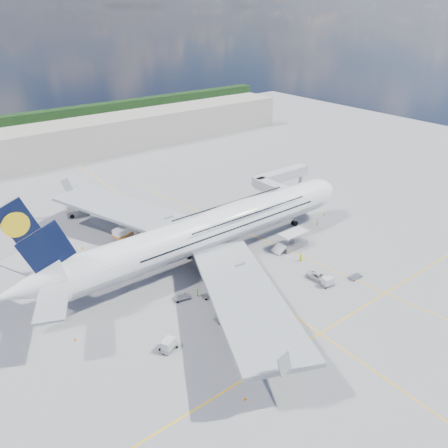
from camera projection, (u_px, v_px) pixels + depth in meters
ground at (241, 279)px, 85.24m from camera, size 300.00×300.00×0.00m
taxi_line_main at (241, 279)px, 85.24m from camera, size 0.25×220.00×0.01m
taxi_line_cross at (320, 333)px, 71.07m from camera, size 120.00×0.25×0.01m
taxi_line_diag at (261, 239)px, 99.97m from camera, size 14.16×99.06×0.01m
airliner at (212, 229)px, 89.40m from camera, size 77.26×79.15×23.71m
jet_bridge at (279, 182)px, 113.28m from camera, size 18.80×12.10×8.50m
cargo_loader at (292, 242)px, 95.92m from camera, size 8.53×3.20×3.67m
terminal at (65, 142)px, 149.85m from camera, size 180.00×16.00×12.00m
tree_line at (117, 110)px, 204.46m from camera, size 160.00×6.00×8.00m
dolly_row_a at (223, 318)px, 73.98m from camera, size 3.02×1.73×0.43m
dolly_row_b at (209, 295)px, 79.92m from camera, size 2.99×1.98×0.40m
dolly_row_c at (181, 298)px, 79.23m from camera, size 3.25×2.24×0.43m
dolly_back at (168, 344)px, 67.30m from camera, size 3.33×2.78×1.86m
dolly_nose_far at (355, 277)px, 85.40m from camera, size 2.88×1.70×0.41m
dolly_nose_near at (328, 281)px, 82.83m from camera, size 2.85×1.76×1.71m
baggage_tug at (265, 289)px, 81.19m from camera, size 2.62×1.69×1.51m
catering_truck_inner at (126, 234)px, 98.22m from camera, size 6.47×3.77×3.62m
catering_truck_outer at (79, 208)px, 110.61m from camera, size 6.94×3.14×4.03m
service_van at (319, 277)px, 84.75m from camera, size 2.78×4.97×1.31m
crew_nose at (317, 222)px, 105.40m from camera, size 0.79×0.66×1.85m
crew_loader at (299, 232)px, 100.95m from camera, size 1.11×1.12×1.82m
crew_wing at (198, 293)px, 79.85m from camera, size 0.73×1.00×1.57m
crew_van at (301, 257)px, 90.86m from camera, size 0.78×1.03×1.90m
crew_tug at (286, 317)px, 73.36m from camera, size 1.30×0.85×1.88m
cone_nose at (324, 214)px, 111.23m from camera, size 0.50×0.50×0.64m
cone_wing_left_inner at (172, 240)px, 98.73m from camera, size 0.46×0.46×0.58m
cone_wing_left_outer at (82, 248)px, 95.76m from camera, size 0.46×0.46×0.59m
cone_wing_right_inner at (224, 291)px, 81.10m from camera, size 0.47×0.47×0.59m
cone_wing_right_outer at (245, 398)px, 58.98m from camera, size 0.42×0.42×0.53m
cone_tail at (75, 339)px, 69.40m from camera, size 0.47×0.47×0.60m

